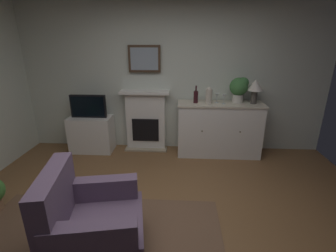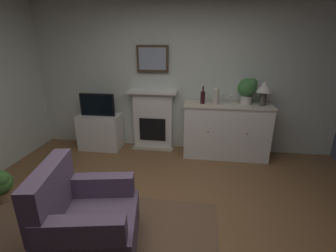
{
  "view_description": "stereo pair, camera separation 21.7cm",
  "coord_description": "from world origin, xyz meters",
  "px_view_note": "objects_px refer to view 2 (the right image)",
  "views": [
    {
      "loc": [
        0.18,
        -2.05,
        1.93
      ],
      "look_at": [
        0.02,
        0.57,
        1.0
      ],
      "focal_mm": 25.93,
      "sensor_mm": 36.0,
      "label": 1
    },
    {
      "loc": [
        0.4,
        -2.03,
        1.93
      ],
      "look_at": [
        0.02,
        0.57,
        1.0
      ],
      "focal_mm": 25.93,
      "sensor_mm": 36.0,
      "label": 2
    }
  ],
  "objects_px": {
    "table_lamp": "(264,88)",
    "potted_plant_fern": "(0,184)",
    "sideboard_cabinet": "(226,131)",
    "wine_glass_center": "(232,98)",
    "vase_decorative": "(216,96)",
    "wine_glass_left": "(224,97)",
    "tv_set": "(97,105)",
    "framed_picture": "(152,59)",
    "tv_cabinet": "(100,132)",
    "fireplace_unit": "(153,120)",
    "armchair": "(85,219)",
    "potted_plant_small": "(248,89)",
    "wine_bottle": "(203,97)"
  },
  "relations": [
    {
      "from": "wine_glass_left",
      "to": "wine_glass_center",
      "type": "relative_size",
      "value": 1.0
    },
    {
      "from": "tv_set",
      "to": "potted_plant_small",
      "type": "bearing_deg",
      "value": 1.19
    },
    {
      "from": "sideboard_cabinet",
      "to": "vase_decorative",
      "type": "height_order",
      "value": "vase_decorative"
    },
    {
      "from": "tv_set",
      "to": "potted_plant_small",
      "type": "relative_size",
      "value": 1.44
    },
    {
      "from": "sideboard_cabinet",
      "to": "table_lamp",
      "type": "xyz_separation_m",
      "value": [
        0.53,
        0.0,
        0.75
      ]
    },
    {
      "from": "table_lamp",
      "to": "tv_set",
      "type": "relative_size",
      "value": 0.65
    },
    {
      "from": "fireplace_unit",
      "to": "sideboard_cabinet",
      "type": "bearing_deg",
      "value": -7.74
    },
    {
      "from": "framed_picture",
      "to": "tv_cabinet",
      "type": "height_order",
      "value": "framed_picture"
    },
    {
      "from": "sideboard_cabinet",
      "to": "framed_picture",
      "type": "bearing_deg",
      "value": 170.32
    },
    {
      "from": "tv_set",
      "to": "potted_plant_fern",
      "type": "distance_m",
      "value": 1.9
    },
    {
      "from": "sideboard_cabinet",
      "to": "wine_glass_center",
      "type": "bearing_deg",
      "value": -52.36
    },
    {
      "from": "fireplace_unit",
      "to": "framed_picture",
      "type": "bearing_deg",
      "value": 90.0
    },
    {
      "from": "wine_glass_left",
      "to": "armchair",
      "type": "xyz_separation_m",
      "value": [
        -1.38,
        -2.31,
        -0.68
      ]
    },
    {
      "from": "framed_picture",
      "to": "armchair",
      "type": "bearing_deg",
      "value": -93.3
    },
    {
      "from": "sideboard_cabinet",
      "to": "wine_bottle",
      "type": "bearing_deg",
      "value": -178.94
    },
    {
      "from": "fireplace_unit",
      "to": "armchair",
      "type": "bearing_deg",
      "value": -93.36
    },
    {
      "from": "table_lamp",
      "to": "armchair",
      "type": "height_order",
      "value": "table_lamp"
    },
    {
      "from": "tv_set",
      "to": "wine_bottle",
      "type": "bearing_deg",
      "value": 0.01
    },
    {
      "from": "wine_glass_center",
      "to": "wine_bottle",
      "type": "bearing_deg",
      "value": 174.62
    },
    {
      "from": "potted_plant_fern",
      "to": "framed_picture",
      "type": "bearing_deg",
      "value": 51.48
    },
    {
      "from": "wine_glass_left",
      "to": "potted_plant_fern",
      "type": "height_order",
      "value": "wine_glass_left"
    },
    {
      "from": "fireplace_unit",
      "to": "potted_plant_small",
      "type": "xyz_separation_m",
      "value": [
        1.59,
        -0.13,
        0.64
      ]
    },
    {
      "from": "tv_set",
      "to": "potted_plant_fern",
      "type": "bearing_deg",
      "value": -108.53
    },
    {
      "from": "vase_decorative",
      "to": "tv_set",
      "type": "height_order",
      "value": "vase_decorative"
    },
    {
      "from": "table_lamp",
      "to": "vase_decorative",
      "type": "bearing_deg",
      "value": -176.17
    },
    {
      "from": "wine_glass_left",
      "to": "tv_cabinet",
      "type": "bearing_deg",
      "value": 179.98
    },
    {
      "from": "fireplace_unit",
      "to": "wine_glass_center",
      "type": "xyz_separation_m",
      "value": [
        1.34,
        -0.23,
        0.51
      ]
    },
    {
      "from": "potted_plant_small",
      "to": "vase_decorative",
      "type": "bearing_deg",
      "value": -169.25
    },
    {
      "from": "table_lamp",
      "to": "potted_plant_fern",
      "type": "xyz_separation_m",
      "value": [
        -3.39,
        -1.73,
        -0.96
      ]
    },
    {
      "from": "vase_decorative",
      "to": "potted_plant_small",
      "type": "distance_m",
      "value": 0.52
    },
    {
      "from": "sideboard_cabinet",
      "to": "wine_glass_center",
      "type": "height_order",
      "value": "wine_glass_center"
    },
    {
      "from": "framed_picture",
      "to": "potted_plant_fern",
      "type": "relative_size",
      "value": 1.28
    },
    {
      "from": "armchair",
      "to": "wine_bottle",
      "type": "bearing_deg",
      "value": 65.82
    },
    {
      "from": "framed_picture",
      "to": "potted_plant_fern",
      "type": "distance_m",
      "value": 2.84
    },
    {
      "from": "framed_picture",
      "to": "fireplace_unit",
      "type": "bearing_deg",
      "value": -90.0
    },
    {
      "from": "vase_decorative",
      "to": "potted_plant_small",
      "type": "relative_size",
      "value": 0.65
    },
    {
      "from": "fireplace_unit",
      "to": "wine_glass_left",
      "type": "height_order",
      "value": "wine_glass_left"
    },
    {
      "from": "wine_bottle",
      "to": "wine_glass_center",
      "type": "xyz_separation_m",
      "value": [
        0.46,
        -0.04,
        0.01
      ]
    },
    {
      "from": "wine_bottle",
      "to": "potted_plant_small",
      "type": "bearing_deg",
      "value": 4.26
    },
    {
      "from": "sideboard_cabinet",
      "to": "table_lamp",
      "type": "distance_m",
      "value": 0.92
    },
    {
      "from": "wine_bottle",
      "to": "vase_decorative",
      "type": "xyz_separation_m",
      "value": [
        0.21,
        -0.04,
        0.03
      ]
    },
    {
      "from": "wine_glass_center",
      "to": "vase_decorative",
      "type": "height_order",
      "value": "vase_decorative"
    },
    {
      "from": "sideboard_cabinet",
      "to": "potted_plant_small",
      "type": "relative_size",
      "value": 3.34
    },
    {
      "from": "tv_cabinet",
      "to": "armchair",
      "type": "bearing_deg",
      "value": -70.24
    },
    {
      "from": "framed_picture",
      "to": "tv_set",
      "type": "xyz_separation_m",
      "value": [
        -0.97,
        -0.23,
        -0.79
      ]
    },
    {
      "from": "framed_picture",
      "to": "wine_glass_center",
      "type": "height_order",
      "value": "framed_picture"
    },
    {
      "from": "armchair",
      "to": "framed_picture",
      "type": "bearing_deg",
      "value": 86.7
    },
    {
      "from": "wine_bottle",
      "to": "armchair",
      "type": "bearing_deg",
      "value": -114.18
    },
    {
      "from": "fireplace_unit",
      "to": "wine_glass_left",
      "type": "bearing_deg",
      "value": -7.52
    },
    {
      "from": "armchair",
      "to": "tv_set",
      "type": "bearing_deg",
      "value": 109.94
    }
  ]
}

